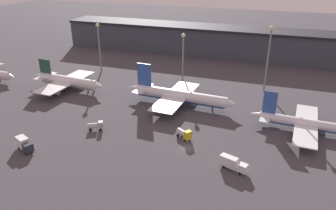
{
  "coord_description": "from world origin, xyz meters",
  "views": [
    {
      "loc": [
        22.72,
        -82.28,
        53.08
      ],
      "look_at": [
        -11.56,
        15.86,
        6.0
      ],
      "focal_mm": 35.0,
      "sensor_mm": 36.0,
      "label": 1
    }
  ],
  "objects_px": {
    "airplane_1": "(68,81)",
    "service_vehicle_4": "(24,144)",
    "airplane_3": "(310,124)",
    "service_vehicle_3": "(184,134)",
    "service_vehicle_2": "(232,163)",
    "airplane_2": "(179,96)",
    "service_vehicle_0": "(96,126)"
  },
  "relations": [
    {
      "from": "airplane_2",
      "to": "service_vehicle_3",
      "type": "distance_m",
      "value": 26.21
    },
    {
      "from": "service_vehicle_0",
      "to": "service_vehicle_2",
      "type": "xyz_separation_m",
      "value": [
        46.84,
        -7.54,
        0.42
      ]
    },
    {
      "from": "airplane_1",
      "to": "service_vehicle_4",
      "type": "bearing_deg",
      "value": -66.69
    },
    {
      "from": "service_vehicle_4",
      "to": "service_vehicle_3",
      "type": "bearing_deg",
      "value": 51.11
    },
    {
      "from": "service_vehicle_0",
      "to": "service_vehicle_4",
      "type": "relative_size",
      "value": 0.73
    },
    {
      "from": "service_vehicle_3",
      "to": "service_vehicle_4",
      "type": "bearing_deg",
      "value": -119.59
    },
    {
      "from": "airplane_3",
      "to": "service_vehicle_2",
      "type": "bearing_deg",
      "value": -121.53
    },
    {
      "from": "service_vehicle_4",
      "to": "airplane_1",
      "type": "bearing_deg",
      "value": 133.91
    },
    {
      "from": "airplane_3",
      "to": "service_vehicle_3",
      "type": "bearing_deg",
      "value": -151.56
    },
    {
      "from": "airplane_1",
      "to": "service_vehicle_4",
      "type": "relative_size",
      "value": 5.11
    },
    {
      "from": "airplane_2",
      "to": "service_vehicle_0",
      "type": "distance_m",
      "value": 35.17
    },
    {
      "from": "service_vehicle_3",
      "to": "service_vehicle_4",
      "type": "xyz_separation_m",
      "value": [
        -43.37,
        -22.28,
        0.37
      ]
    },
    {
      "from": "service_vehicle_0",
      "to": "service_vehicle_2",
      "type": "relative_size",
      "value": 0.65
    },
    {
      "from": "airplane_3",
      "to": "airplane_1",
      "type": "bearing_deg",
      "value": 179.5
    },
    {
      "from": "service_vehicle_4",
      "to": "airplane_2",
      "type": "bearing_deg",
      "value": 77.83
    },
    {
      "from": "airplane_1",
      "to": "service_vehicle_0",
      "type": "height_order",
      "value": "airplane_1"
    },
    {
      "from": "airplane_3",
      "to": "service_vehicle_3",
      "type": "distance_m",
      "value": 41.75
    },
    {
      "from": "service_vehicle_2",
      "to": "service_vehicle_3",
      "type": "bearing_deg",
      "value": 164.46
    },
    {
      "from": "service_vehicle_2",
      "to": "service_vehicle_4",
      "type": "relative_size",
      "value": 1.12
    },
    {
      "from": "airplane_3",
      "to": "service_vehicle_3",
      "type": "relative_size",
      "value": 6.9
    },
    {
      "from": "airplane_3",
      "to": "service_vehicle_4",
      "type": "relative_size",
      "value": 5.55
    },
    {
      "from": "service_vehicle_0",
      "to": "service_vehicle_4",
      "type": "height_order",
      "value": "service_vehicle_4"
    },
    {
      "from": "service_vehicle_3",
      "to": "airplane_3",
      "type": "bearing_deg",
      "value": 58.34
    },
    {
      "from": "service_vehicle_3",
      "to": "service_vehicle_4",
      "type": "distance_m",
      "value": 48.76
    },
    {
      "from": "airplane_1",
      "to": "service_vehicle_3",
      "type": "distance_m",
      "value": 65.04
    },
    {
      "from": "service_vehicle_3",
      "to": "airplane_1",
      "type": "bearing_deg",
      "value": -168.71
    },
    {
      "from": "service_vehicle_2",
      "to": "service_vehicle_4",
      "type": "distance_m",
      "value": 61.51
    },
    {
      "from": "service_vehicle_3",
      "to": "service_vehicle_4",
      "type": "height_order",
      "value": "service_vehicle_4"
    },
    {
      "from": "airplane_3",
      "to": "service_vehicle_2",
      "type": "height_order",
      "value": "airplane_3"
    },
    {
      "from": "airplane_2",
      "to": "airplane_3",
      "type": "relative_size",
      "value": 1.14
    },
    {
      "from": "service_vehicle_2",
      "to": "service_vehicle_4",
      "type": "bearing_deg",
      "value": -151.35
    },
    {
      "from": "airplane_1",
      "to": "airplane_3",
      "type": "bearing_deg",
      "value": -0.5
    }
  ]
}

